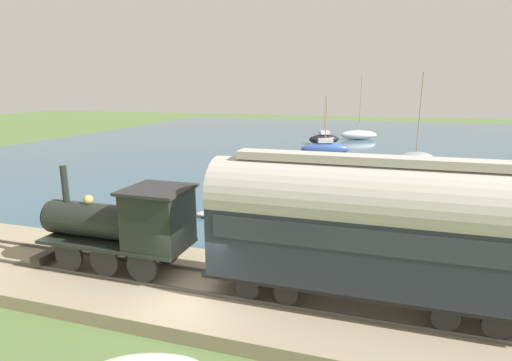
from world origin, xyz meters
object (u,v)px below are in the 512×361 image
(steam_locomotive, at_px, (126,222))
(sailboat_gray, at_px, (416,157))
(rowboat_off_pier, at_px, (219,213))
(passenger_coach, at_px, (367,225))
(rowboat_near_shore, at_px, (145,195))
(sailboat_blue, at_px, (325,149))
(sailboat_black, at_px, (324,139))
(rowboat_mid_harbor, at_px, (321,246))
(rowboat_far_out, at_px, (235,243))
(sailboat_white, at_px, (359,135))

(steam_locomotive, relative_size, sailboat_gray, 0.71)
(steam_locomotive, height_order, rowboat_off_pier, steam_locomotive)
(passenger_coach, xyz_separation_m, rowboat_near_shore, (10.48, 14.42, -2.95))
(steam_locomotive, xyz_separation_m, sailboat_blue, (31.80, -3.05, -1.64))
(sailboat_blue, distance_m, sailboat_black, 9.24)
(sailboat_blue, xyz_separation_m, rowboat_near_shore, (-21.32, 9.02, -0.53))
(steam_locomotive, distance_m, passenger_coach, 8.49)
(steam_locomotive, distance_m, rowboat_mid_harbor, 8.52)
(steam_locomotive, bearing_deg, sailboat_gray, -22.37)
(sailboat_gray, relative_size, sailboat_black, 1.38)
(rowboat_far_out, distance_m, rowboat_off_pier, 4.88)
(rowboat_near_shore, bearing_deg, sailboat_gray, -38.99)
(steam_locomotive, bearing_deg, rowboat_far_out, -31.47)
(sailboat_black, bearing_deg, rowboat_near_shore, 139.29)
(passenger_coach, height_order, rowboat_mid_harbor, passenger_coach)
(sailboat_blue, bearing_deg, sailboat_black, -9.81)
(rowboat_mid_harbor, bearing_deg, sailboat_black, 45.45)
(rowboat_far_out, bearing_deg, sailboat_gray, -12.66)
(sailboat_blue, height_order, sailboat_black, sailboat_blue)
(rowboat_mid_harbor, height_order, rowboat_near_shore, rowboat_mid_harbor)
(sailboat_gray, xyz_separation_m, rowboat_far_out, (-25.30, 9.55, -0.38))
(rowboat_near_shore, bearing_deg, rowboat_far_out, -121.07)
(sailboat_white, bearing_deg, sailboat_blue, 151.97)
(rowboat_off_pier, bearing_deg, sailboat_blue, -32.74)
(sailboat_blue, distance_m, rowboat_near_shore, 23.16)
(sailboat_gray, xyz_separation_m, rowboat_mid_harbor, (-24.49, 5.76, -0.39))
(steam_locomotive, height_order, sailboat_blue, sailboat_blue)
(sailboat_gray, distance_m, rowboat_far_out, 27.05)
(sailboat_blue, bearing_deg, rowboat_off_pier, 154.64)
(sailboat_black, relative_size, rowboat_near_shore, 2.17)
(rowboat_far_out, xyz_separation_m, rowboat_off_pier, (4.18, 2.51, -0.07))
(passenger_coach, height_order, sailboat_blue, sailboat_blue)
(sailboat_white, height_order, rowboat_off_pier, sailboat_white)
(rowboat_near_shore, bearing_deg, sailboat_black, -9.62)
(passenger_coach, distance_m, sailboat_gray, 29.97)
(sailboat_gray, bearing_deg, rowboat_far_out, 138.18)
(passenger_coach, xyz_separation_m, rowboat_off_pier, (8.51, 8.32, -3.00))
(sailboat_blue, distance_m, sailboat_white, 16.07)
(sailboat_blue, bearing_deg, sailboat_gray, -121.60)
(sailboat_white, height_order, rowboat_near_shore, sailboat_white)
(sailboat_white, relative_size, rowboat_far_out, 4.43)
(sailboat_gray, distance_m, rowboat_off_pier, 24.33)
(sailboat_blue, height_order, rowboat_off_pier, sailboat_blue)
(passenger_coach, distance_m, rowboat_mid_harbor, 6.26)
(rowboat_off_pier, xyz_separation_m, rowboat_near_shore, (1.97, 6.10, 0.05))
(sailboat_blue, bearing_deg, rowboat_near_shore, 138.86)
(sailboat_gray, relative_size, rowboat_off_pier, 3.05)
(steam_locomotive, xyz_separation_m, rowboat_off_pier, (8.51, -0.13, -2.22))
(sailboat_white, bearing_deg, passenger_coach, 164.94)
(rowboat_far_out, height_order, rowboat_mid_harbor, rowboat_far_out)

